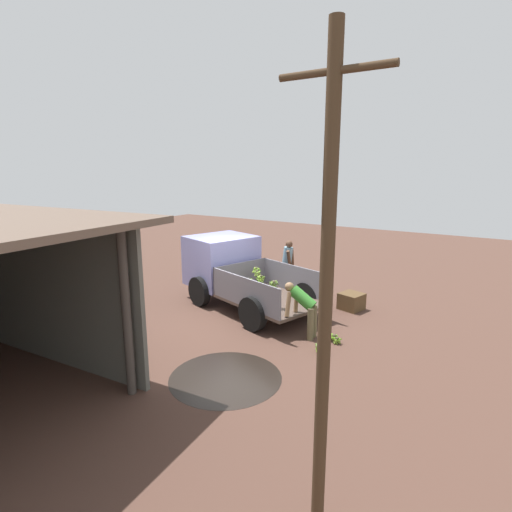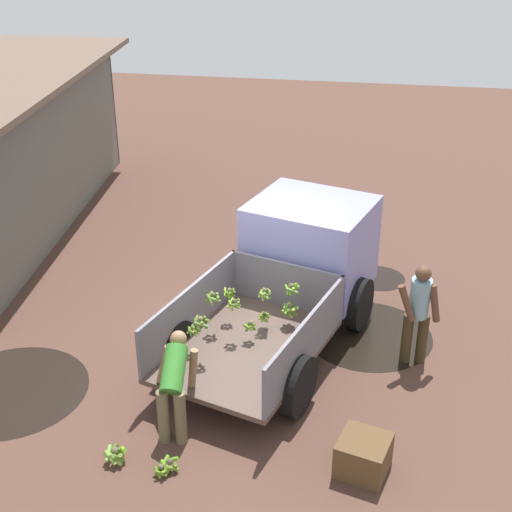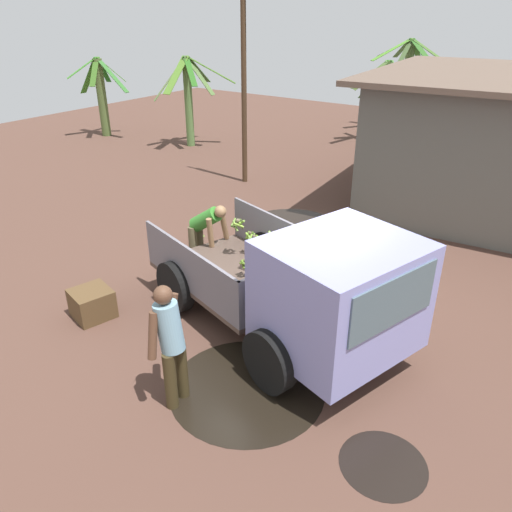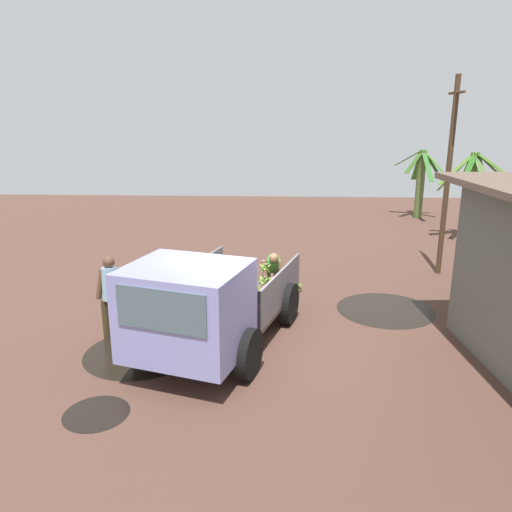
{
  "view_description": "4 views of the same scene",
  "coord_description": "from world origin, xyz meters",
  "px_view_note": "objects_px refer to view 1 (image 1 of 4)",
  "views": [
    {
      "loc": [
        -6.19,
        8.51,
        3.97
      ],
      "look_at": [
        -0.11,
        -0.97,
        1.49
      ],
      "focal_mm": 28.0,
      "sensor_mm": 36.0,
      "label": 1
    },
    {
      "loc": [
        -9.41,
        -2.01,
        6.37
      ],
      "look_at": [
        0.13,
        -0.32,
        1.45
      ],
      "focal_mm": 50.0,
      "sensor_mm": 36.0,
      "label": 2
    },
    {
      "loc": [
        3.53,
        -6.24,
        4.58
      ],
      "look_at": [
        -0.49,
        -0.52,
        1.05
      ],
      "focal_mm": 35.0,
      "sensor_mm": 36.0,
      "label": 3
    },
    {
      "loc": [
        8.81,
        0.43,
        4.29
      ],
      "look_at": [
        -1.06,
        -0.01,
        1.47
      ],
      "focal_mm": 35.0,
      "sensor_mm": 36.0,
      "label": 4
    }
  ],
  "objects_px": {
    "wooden_crate_0": "(351,301)",
    "banana_bunch_on_ground_2": "(321,347)",
    "person_worker_loading": "(303,306)",
    "person_foreground_visitor": "(287,263)",
    "banana_bunch_on_ground_0": "(337,340)",
    "utility_pole": "(326,294)",
    "banana_bunch_on_ground_1": "(334,337)",
    "cargo_truck": "(229,267)"
  },
  "relations": [
    {
      "from": "wooden_crate_0",
      "to": "person_foreground_visitor",
      "type": "bearing_deg",
      "value": -14.99
    },
    {
      "from": "utility_pole",
      "to": "person_worker_loading",
      "type": "bearing_deg",
      "value": -62.03
    },
    {
      "from": "utility_pole",
      "to": "wooden_crate_0",
      "type": "relative_size",
      "value": 8.8
    },
    {
      "from": "cargo_truck",
      "to": "wooden_crate_0",
      "type": "height_order",
      "value": "cargo_truck"
    },
    {
      "from": "banana_bunch_on_ground_1",
      "to": "wooden_crate_0",
      "type": "distance_m",
      "value": 2.39
    },
    {
      "from": "banana_bunch_on_ground_0",
      "to": "utility_pole",
      "type": "bearing_deg",
      "value": 108.88
    },
    {
      "from": "banana_bunch_on_ground_0",
      "to": "person_worker_loading",
      "type": "bearing_deg",
      "value": 3.13
    },
    {
      "from": "utility_pole",
      "to": "wooden_crate_0",
      "type": "xyz_separation_m",
      "value": [
        2.11,
        -7.08,
        -2.5
      ]
    },
    {
      "from": "person_worker_loading",
      "to": "wooden_crate_0",
      "type": "relative_size",
      "value": 2.18
    },
    {
      "from": "banana_bunch_on_ground_0",
      "to": "banana_bunch_on_ground_2",
      "type": "distance_m",
      "value": 0.64
    },
    {
      "from": "person_foreground_visitor",
      "to": "wooden_crate_0",
      "type": "distance_m",
      "value": 2.62
    },
    {
      "from": "banana_bunch_on_ground_1",
      "to": "cargo_truck",
      "type": "bearing_deg",
      "value": -16.36
    },
    {
      "from": "banana_bunch_on_ground_0",
      "to": "person_foreground_visitor",
      "type": "bearing_deg",
      "value": -46.06
    },
    {
      "from": "banana_bunch_on_ground_0",
      "to": "wooden_crate_0",
      "type": "distance_m",
      "value": 2.48
    },
    {
      "from": "cargo_truck",
      "to": "person_foreground_visitor",
      "type": "xyz_separation_m",
      "value": [
        -0.99,
        -1.87,
        -0.11
      ]
    },
    {
      "from": "utility_pole",
      "to": "person_worker_loading",
      "type": "xyz_separation_m",
      "value": [
        2.45,
        -4.61,
        -1.96
      ]
    },
    {
      "from": "banana_bunch_on_ground_1",
      "to": "wooden_crate_0",
      "type": "height_order",
      "value": "wooden_crate_0"
    },
    {
      "from": "person_foreground_visitor",
      "to": "person_worker_loading",
      "type": "bearing_deg",
      "value": -62.49
    },
    {
      "from": "banana_bunch_on_ground_0",
      "to": "cargo_truck",
      "type": "bearing_deg",
      "value": -16.93
    },
    {
      "from": "person_worker_loading",
      "to": "banana_bunch_on_ground_2",
      "type": "relative_size",
      "value": 4.3
    },
    {
      "from": "person_foreground_visitor",
      "to": "banana_bunch_on_ground_0",
      "type": "xyz_separation_m",
      "value": [
        -2.96,
        3.08,
        -0.84
      ]
    },
    {
      "from": "wooden_crate_0",
      "to": "cargo_truck",
      "type": "bearing_deg",
      "value": 19.52
    },
    {
      "from": "wooden_crate_0",
      "to": "banana_bunch_on_ground_0",
      "type": "bearing_deg",
      "value": 102.09
    },
    {
      "from": "utility_pole",
      "to": "person_worker_loading",
      "type": "relative_size",
      "value": 4.04
    },
    {
      "from": "cargo_truck",
      "to": "banana_bunch_on_ground_0",
      "type": "bearing_deg",
      "value": -179.97
    },
    {
      "from": "banana_bunch_on_ground_2",
      "to": "wooden_crate_0",
      "type": "xyz_separation_m",
      "value": [
        0.4,
        -3.05,
        0.11
      ]
    },
    {
      "from": "wooden_crate_0",
      "to": "banana_bunch_on_ground_2",
      "type": "bearing_deg",
      "value": 97.52
    },
    {
      "from": "cargo_truck",
      "to": "person_foreground_visitor",
      "type": "height_order",
      "value": "cargo_truck"
    },
    {
      "from": "banana_bunch_on_ground_0",
      "to": "banana_bunch_on_ground_2",
      "type": "xyz_separation_m",
      "value": [
        0.12,
        0.63,
        0.04
      ]
    },
    {
      "from": "person_worker_loading",
      "to": "banana_bunch_on_ground_1",
      "type": "bearing_deg",
      "value": -175.03
    },
    {
      "from": "person_worker_loading",
      "to": "banana_bunch_on_ground_2",
      "type": "distance_m",
      "value": 1.14
    },
    {
      "from": "banana_bunch_on_ground_2",
      "to": "wooden_crate_0",
      "type": "bearing_deg",
      "value": -82.48
    },
    {
      "from": "person_worker_loading",
      "to": "wooden_crate_0",
      "type": "xyz_separation_m",
      "value": [
        -0.34,
        -2.47,
        -0.54
      ]
    },
    {
      "from": "cargo_truck",
      "to": "banana_bunch_on_ground_2",
      "type": "relative_size",
      "value": 15.85
    },
    {
      "from": "banana_bunch_on_ground_0",
      "to": "banana_bunch_on_ground_2",
      "type": "relative_size",
      "value": 0.7
    },
    {
      "from": "banana_bunch_on_ground_1",
      "to": "banana_bunch_on_ground_0",
      "type": "bearing_deg",
      "value": 144.94
    },
    {
      "from": "banana_bunch_on_ground_1",
      "to": "wooden_crate_0",
      "type": "bearing_deg",
      "value": -79.97
    },
    {
      "from": "utility_pole",
      "to": "person_worker_loading",
      "type": "distance_m",
      "value": 5.57
    },
    {
      "from": "person_foreground_visitor",
      "to": "banana_bunch_on_ground_0",
      "type": "distance_m",
      "value": 4.35
    },
    {
      "from": "utility_pole",
      "to": "banana_bunch_on_ground_1",
      "type": "bearing_deg",
      "value": -70.27
    },
    {
      "from": "person_worker_loading",
      "to": "wooden_crate_0",
      "type": "height_order",
      "value": "person_worker_loading"
    },
    {
      "from": "banana_bunch_on_ground_0",
      "to": "banana_bunch_on_ground_2",
      "type": "bearing_deg",
      "value": 79.54
    }
  ]
}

